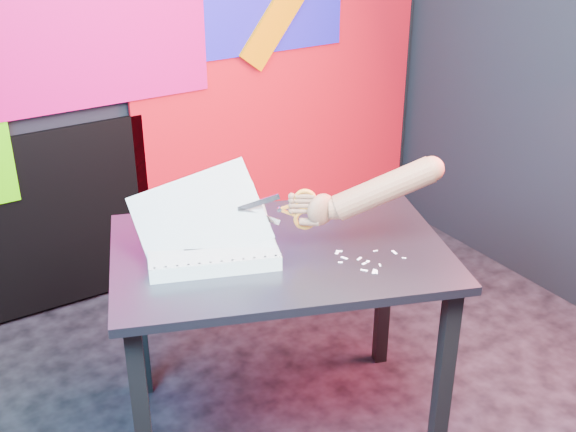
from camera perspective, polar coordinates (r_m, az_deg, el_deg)
room at (r=2.01m, az=5.83°, el=10.46°), size 3.01×3.01×2.71m
backdrop at (r=3.37m, az=-9.09°, el=9.69°), size 2.88×0.05×2.08m
work_table at (r=2.42m, az=-0.65°, el=-4.66°), size 1.28×1.06×0.75m
printout_stack at (r=2.33m, az=-6.11°, el=-2.39°), size 0.48×0.42×0.31m
scissors at (r=2.30m, az=0.90°, el=0.52°), size 0.22×0.14×0.14m
hand_forearm at (r=2.29m, az=6.75°, el=1.89°), size 0.41×0.29×0.24m
paper_clippings at (r=2.31m, az=6.03°, el=-3.52°), size 0.20×0.19×0.00m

